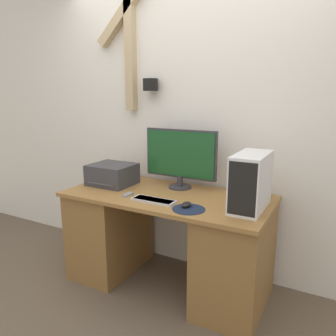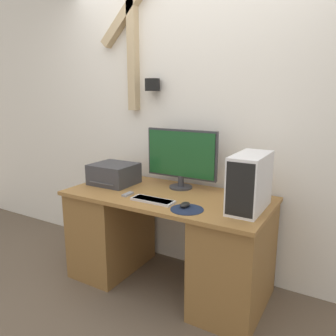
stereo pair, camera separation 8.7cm
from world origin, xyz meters
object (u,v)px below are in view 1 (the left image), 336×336
(keyboard, at_px, (154,200))
(mouse, at_px, (186,205))
(remote_control, at_px, (128,195))
(computer_tower, at_px, (251,181))
(printer, at_px, (112,174))
(monitor, at_px, (180,156))

(keyboard, relative_size, mouse, 3.39)
(keyboard, bearing_deg, remote_control, 173.14)
(keyboard, xyz_separation_m, computer_tower, (0.66, 0.19, 0.18))
(computer_tower, relative_size, remote_control, 3.99)
(computer_tower, height_order, printer, computer_tower)
(monitor, distance_m, remote_control, 0.54)
(computer_tower, distance_m, remote_control, 0.94)
(mouse, bearing_deg, keyboard, -179.36)
(keyboard, distance_m, remote_control, 0.25)
(mouse, distance_m, remote_control, 0.52)
(computer_tower, xyz_separation_m, remote_control, (-0.91, -0.16, -0.18))
(computer_tower, bearing_deg, monitor, 160.40)
(computer_tower, xyz_separation_m, printer, (-1.22, 0.05, -0.10))
(computer_tower, bearing_deg, mouse, -154.35)
(computer_tower, bearing_deg, keyboard, -163.78)
(keyboard, bearing_deg, computer_tower, 16.22)
(mouse, relative_size, remote_control, 0.90)
(mouse, relative_size, computer_tower, 0.23)
(printer, height_order, remote_control, printer)
(keyboard, bearing_deg, monitor, 88.68)
(monitor, height_order, printer, monitor)
(computer_tower, height_order, remote_control, computer_tower)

